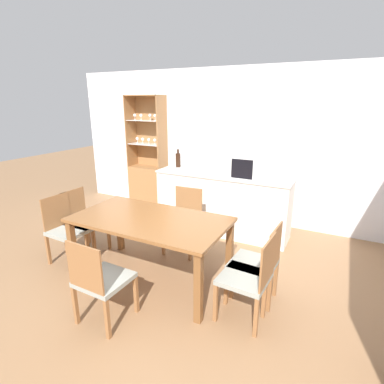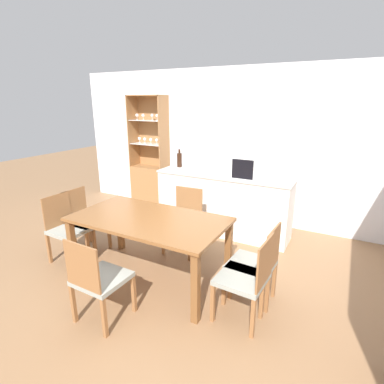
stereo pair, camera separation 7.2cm
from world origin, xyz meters
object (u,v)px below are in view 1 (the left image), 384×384
Objects in this scene: dining_chair_head_near at (101,280)px; wine_bottle at (178,160)px; dining_chair_head_far at (184,220)px; dining_chair_side_left_near at (67,229)px; microwave at (250,167)px; dining_chair_side_left_far at (84,222)px; dining_chair_side_right_far at (257,264)px; dining_table at (150,226)px; display_cabinet at (149,176)px; dining_chair_side_right_near at (249,278)px.

wine_bottle is at bearing 104.98° from dining_chair_head_near.
dining_chair_side_left_near is (-1.20, -0.94, 0.00)m from dining_chair_head_far.
microwave reaches higher than wine_bottle.
dining_chair_side_left_far is 1.00× the size of dining_chair_side_right_far.
dining_chair_side_left_far is 2.90× the size of wine_bottle.
dining_table is at bearing 86.64° from dining_chair_head_far.
display_cabinet is 1.22× the size of dining_table.
dining_chair_head_near is 1.37m from dining_chair_side_left_near.
dining_chair_side_right_near is at bearing 29.99° from dining_chair_head_near.
display_cabinet reaches higher than dining_chair_side_right_far.
dining_chair_side_left_far reaches higher than dining_table.
dining_chair_side_right_far is (2.71, -1.99, -0.16)m from display_cabinet.
dining_chair_head_near is (-0.00, -0.80, -0.23)m from dining_table.
dining_chair_side_right_far is (1.20, -0.67, 0.00)m from dining_chair_head_far.
dining_table is 3.59× the size of microwave.
wine_bottle is at bearing -60.27° from dining_chair_head_far.
dining_chair_side_left_far is (-1.20, 0.14, -0.23)m from dining_table.
dining_chair_head_near is at bearing -76.25° from wine_bottle.
wine_bottle reaches higher than dining_chair_head_near.
wine_bottle is at bearing 164.73° from dining_chair_side_left_near.
dining_table is at bearing 83.59° from dining_chair_side_left_far.
dining_chair_side_left_near is 1.00× the size of dining_chair_side_right_far.
microwave is (0.66, 1.60, 0.43)m from dining_table.
microwave is at bearing 67.55° from dining_table.
dining_chair_side_right_near is 1.53m from dining_chair_head_far.
dining_chair_side_left_far is 1.37m from dining_chair_head_far.
dining_chair_side_right_far is 1.69m from microwave.
dining_chair_side_right_near is 2.71m from wine_bottle.
microwave is at bearing 75.84° from dining_chair_head_near.
dining_table is 2.00× the size of dining_chair_head_far.
dining_chair_head_far is at bearing 64.50° from dining_chair_side_right_far.
dining_chair_side_right_near is 1.80× the size of microwave.
display_cabinet reaches higher than wine_bottle.
wine_bottle is (-0.63, 1.75, 0.40)m from dining_table.
display_cabinet reaches higher than dining_chair_side_left_far.
display_cabinet is 2.44× the size of dining_chair_side_left_near.
dining_chair_side_left_far is 2.40m from dining_chair_side_right_far.
dining_chair_head_near is at bearing -62.73° from display_cabinet.
dining_chair_side_right_near is at bearing 138.25° from dining_chair_head_far.
dining_chair_head_far is 1.00× the size of dining_chair_side_right_far.
dining_chair_head_far reaches higher than dining_table.
dining_chair_side_left_far is 1.00× the size of dining_chair_head_near.
dining_chair_head_near is 1.00× the size of dining_chair_side_left_near.
dining_chair_side_left_near is at bearing 34.63° from dining_chair_head_far.
wine_bottle reaches higher than dining_chair_side_right_far.
dining_chair_head_far is (-1.20, 0.95, 0.00)m from dining_chair_side_right_near.
dining_chair_side_right_near is 1.94m from microwave.
dining_table is 1.23m from dining_chair_side_left_near.
dining_chair_side_left_near is 1.80× the size of microwave.
dining_chair_side_left_far is 1.00× the size of dining_chair_head_far.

